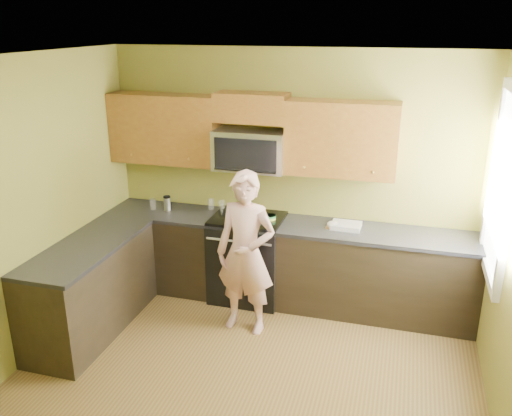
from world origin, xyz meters
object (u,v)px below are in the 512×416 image
(stove, at_px, (248,257))
(travel_mug, at_px, (168,210))
(woman, at_px, (246,253))
(microwave, at_px, (251,169))
(frying_pan, at_px, (239,220))
(butter_tub, at_px, (270,222))

(stove, relative_size, travel_mug, 5.65)
(stove, bearing_deg, travel_mug, 177.57)
(stove, xyz_separation_m, woman, (0.17, -0.63, 0.34))
(microwave, relative_size, travel_mug, 4.52)
(stove, distance_m, microwave, 0.98)
(stove, xyz_separation_m, frying_pan, (-0.07, -0.10, 0.47))
(stove, height_order, frying_pan, frying_pan)
(woman, xyz_separation_m, travel_mug, (-1.13, 0.67, 0.10))
(woman, bearing_deg, butter_tub, 89.05)
(microwave, bearing_deg, frying_pan, -106.06)
(frying_pan, distance_m, butter_tub, 0.33)
(butter_tub, bearing_deg, frying_pan, -161.28)
(stove, bearing_deg, frying_pan, -122.34)
(microwave, bearing_deg, woman, -77.29)
(microwave, xyz_separation_m, frying_pan, (-0.07, -0.23, -0.50))
(woman, bearing_deg, microwave, 108.45)
(stove, height_order, travel_mug, travel_mug)
(woman, height_order, butter_tub, woman)
(stove, bearing_deg, butter_tub, 0.31)
(butter_tub, bearing_deg, stove, -179.69)
(woman, distance_m, butter_tub, 0.65)
(woman, bearing_deg, frying_pan, 119.88)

